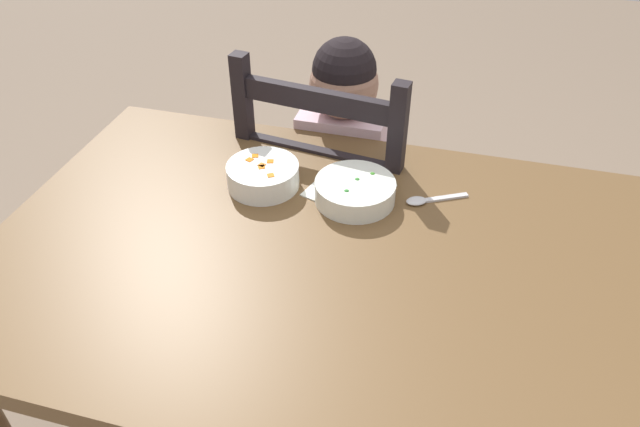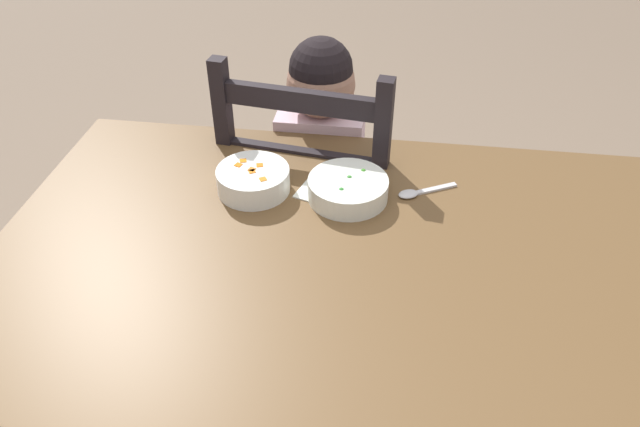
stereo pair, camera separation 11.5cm
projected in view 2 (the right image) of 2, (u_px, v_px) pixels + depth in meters
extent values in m
cube|color=brown|center=(347.00, 262.00, 1.16)|extent=(1.37, 0.86, 0.04)
cylinder|color=brown|center=(142.00, 252.00, 1.72)|extent=(0.07, 0.07, 0.68)
cylinder|color=brown|center=(589.00, 295.00, 1.59)|extent=(0.07, 0.07, 0.68)
cube|color=black|center=(322.00, 208.00, 1.76)|extent=(0.47, 0.47, 0.02)
cube|color=black|center=(393.00, 235.00, 2.00)|extent=(0.04, 0.04, 0.41)
cube|color=black|center=(283.00, 216.00, 2.08)|extent=(0.04, 0.04, 0.41)
cube|color=black|center=(369.00, 319.00, 1.71)|extent=(0.04, 0.04, 0.41)
cube|color=black|center=(243.00, 293.00, 1.79)|extent=(0.04, 0.04, 0.41)
cube|color=black|center=(379.00, 179.00, 1.41)|extent=(0.04, 0.04, 0.51)
cube|color=black|center=(227.00, 156.00, 1.49)|extent=(0.04, 0.04, 0.51)
cube|color=black|center=(300.00, 100.00, 1.34)|extent=(0.36, 0.07, 0.05)
cube|color=black|center=(301.00, 158.00, 1.44)|extent=(0.36, 0.07, 0.05)
cube|color=silver|center=(321.00, 164.00, 1.63)|extent=(0.22, 0.14, 0.32)
sphere|color=#A37560|center=(321.00, 84.00, 1.49)|extent=(0.17, 0.17, 0.17)
sphere|color=black|center=(321.00, 69.00, 1.46)|extent=(0.16, 0.16, 0.16)
cylinder|color=#3F4C72|center=(296.00, 292.00, 1.77)|extent=(0.07, 0.07, 0.43)
cylinder|color=#3F4C72|center=(334.00, 296.00, 1.76)|extent=(0.07, 0.07, 0.43)
cylinder|color=silver|center=(264.00, 156.00, 1.52)|extent=(0.06, 0.24, 0.13)
cylinder|color=silver|center=(368.00, 163.00, 1.49)|extent=(0.06, 0.24, 0.13)
cylinder|color=white|center=(348.00, 189.00, 1.27)|extent=(0.17, 0.17, 0.05)
cylinder|color=white|center=(348.00, 196.00, 1.29)|extent=(0.08, 0.08, 0.01)
cylinder|color=#3F8D38|center=(348.00, 186.00, 1.27)|extent=(0.14, 0.14, 0.03)
sphere|color=green|center=(363.00, 171.00, 1.29)|extent=(0.01, 0.01, 0.01)
sphere|color=green|center=(341.00, 190.00, 1.24)|extent=(0.01, 0.01, 0.01)
sphere|color=green|center=(349.00, 178.00, 1.27)|extent=(0.01, 0.01, 0.01)
cylinder|color=white|center=(253.00, 180.00, 1.29)|extent=(0.16, 0.16, 0.05)
cylinder|color=white|center=(254.00, 189.00, 1.31)|extent=(0.07, 0.07, 0.01)
cylinder|color=orange|center=(253.00, 177.00, 1.29)|extent=(0.13, 0.13, 0.03)
cube|color=orange|center=(252.00, 173.00, 1.27)|extent=(0.02, 0.02, 0.01)
cube|color=orange|center=(263.00, 181.00, 1.25)|extent=(0.02, 0.02, 0.01)
cube|color=orange|center=(243.00, 162.00, 1.31)|extent=(0.02, 0.02, 0.01)
cube|color=orange|center=(238.00, 167.00, 1.29)|extent=(0.02, 0.02, 0.01)
cube|color=orange|center=(260.00, 167.00, 1.29)|extent=(0.02, 0.02, 0.01)
cube|color=orange|center=(252.00, 171.00, 1.28)|extent=(0.02, 0.02, 0.01)
cube|color=silver|center=(436.00, 189.00, 1.31)|extent=(0.09, 0.06, 0.00)
ellipsoid|color=silver|center=(408.00, 194.00, 1.29)|extent=(0.05, 0.05, 0.01)
cube|color=white|center=(340.00, 189.00, 1.31)|extent=(0.19, 0.18, 0.00)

